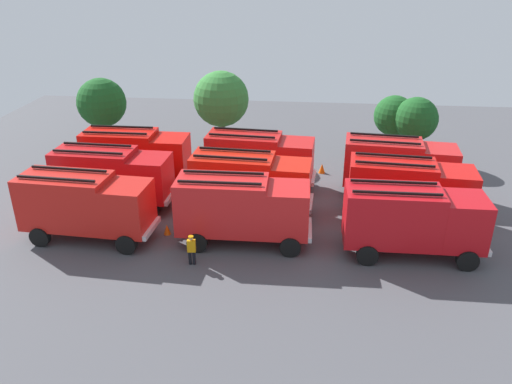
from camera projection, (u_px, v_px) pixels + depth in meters
name	position (u px, v px, depth m)	size (l,w,h in m)	color
ground_plane	(256.00, 213.00, 31.07)	(54.40, 54.40, 0.00)	#4C4C51
fire_truck_0	(85.00, 203.00, 27.32)	(7.34, 3.12, 3.88)	red
fire_truck_1	(242.00, 207.00, 26.93)	(7.22, 2.80, 3.88)	red
fire_truck_2	(413.00, 218.00, 25.75)	(7.20, 2.76, 3.88)	red
fire_truck_3	(112.00, 175.00, 30.99)	(7.29, 2.98, 3.88)	red
fire_truck_4	(250.00, 181.00, 30.11)	(7.34, 3.11, 3.88)	red
fire_truck_5	(410.00, 188.00, 29.19)	(7.37, 3.22, 3.88)	red
fire_truck_6	(136.00, 154.00, 34.35)	(7.21, 2.77, 3.88)	red
fire_truck_7	(260.00, 157.00, 33.72)	(7.36, 3.18, 3.88)	red
fire_truck_8	(399.00, 164.00, 32.61)	(7.39, 3.28, 3.88)	red
firefighter_0	(390.00, 161.00, 36.56)	(0.44, 0.28, 1.69)	black
firefighter_1	(178.00, 159.00, 36.82)	(0.35, 0.47, 1.67)	black
firefighter_2	(428.00, 161.00, 36.40)	(0.45, 0.30, 1.72)	black
firefighter_3	(192.00, 249.00, 25.44)	(0.44, 0.28, 1.62)	black
tree_0	(102.00, 103.00, 39.54)	(3.81, 3.81, 5.90)	brown
tree_1	(221.00, 99.00, 38.75)	(4.24, 4.24, 6.58)	brown
tree_2	(394.00, 116.00, 38.86)	(3.10, 3.10, 4.81)	brown
tree_3	(416.00, 119.00, 37.58)	(3.23, 3.23, 5.01)	brown
traffic_cone_0	(167.00, 229.00, 28.53)	(0.41, 0.41, 0.59)	#F2600C
traffic_cone_1	(322.00, 168.00, 36.79)	(0.49, 0.49, 0.70)	#F2600C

